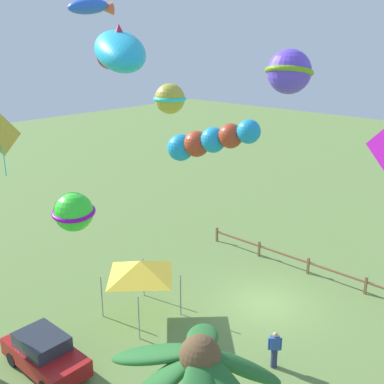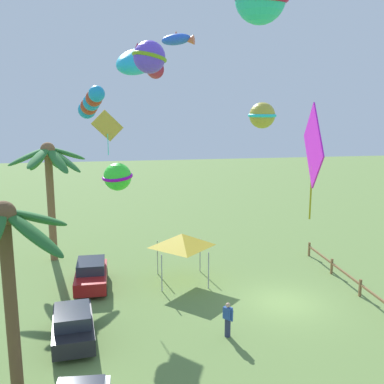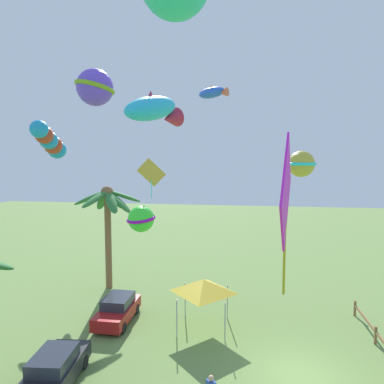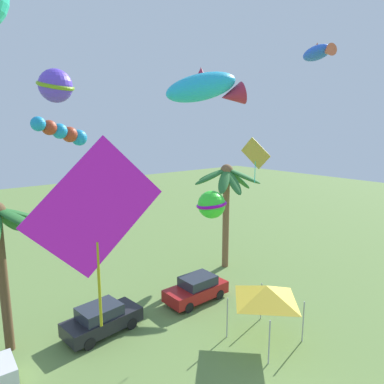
# 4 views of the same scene
# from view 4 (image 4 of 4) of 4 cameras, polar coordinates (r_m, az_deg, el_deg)

# --- Properties ---
(palm_tree_0) EXTENTS (4.66, 4.90, 7.74)m
(palm_tree_0) POSITION_cam_4_polar(r_m,az_deg,el_deg) (25.30, 5.70, 0.68)
(palm_tree_0) COLOR brown
(palm_tree_0) RESTS_ON ground
(parked_car_0) EXTENTS (3.91, 1.77, 1.51)m
(parked_car_0) POSITION_cam_4_polar(r_m,az_deg,el_deg) (21.82, 0.74, -15.54)
(parked_car_0) COLOR #A51919
(parked_car_0) RESTS_ON ground
(parked_car_2) EXTENTS (4.05, 2.09, 1.51)m
(parked_car_2) POSITION_cam_4_polar(r_m,az_deg,el_deg) (19.40, -14.53, -19.47)
(parked_car_2) COLOR black
(parked_car_2) RESTS_ON ground
(festival_tent) EXTENTS (2.86, 2.86, 2.85)m
(festival_tent) POSITION_cam_4_polar(r_m,az_deg,el_deg) (17.89, 12.00, -15.84)
(festival_tent) COLOR #9E9EA3
(festival_tent) RESTS_ON ground
(kite_fish_2) EXTENTS (1.49, 2.12, 0.86)m
(kite_fish_2) POSITION_cam_4_polar(r_m,az_deg,el_deg) (18.59, 19.94, 20.68)
(kite_fish_2) COLOR blue
(kite_fish_3) EXTENTS (3.94, 3.07, 1.88)m
(kite_fish_3) POSITION_cam_4_polar(r_m,az_deg,el_deg) (16.26, 2.23, 16.65)
(kite_fish_3) COLOR #23B6E4
(kite_tube_4) EXTENTS (2.32, 1.05, 1.16)m
(kite_tube_4) POSITION_cam_4_polar(r_m,az_deg,el_deg) (15.03, -20.46, 9.18)
(kite_tube_4) COLOR #1C95D2
(kite_ball_5) EXTENTS (1.52, 1.52, 1.10)m
(kite_ball_5) POSITION_cam_4_polar(r_m,az_deg,el_deg) (12.88, -21.42, 15.88)
(kite_ball_5) COLOR #6341DF
(kite_diamond_6) EXTENTS (0.48, 1.95, 2.76)m
(kite_diamond_6) POSITION_cam_4_polar(r_m,az_deg,el_deg) (21.48, 10.36, 6.15)
(kite_diamond_6) COLOR gold
(kite_ball_7) EXTENTS (2.32, 2.32, 1.49)m
(kite_ball_7) POSITION_cam_4_polar(r_m,az_deg,el_deg) (18.60, 3.22, -2.07)
(kite_ball_7) COLOR #35E530
(kite_diamond_8) EXTENTS (2.90, 0.61, 4.11)m
(kite_diamond_8) POSITION_cam_4_polar(r_m,az_deg,el_deg) (7.40, -15.53, -3.01)
(kite_diamond_8) COLOR #D41ACF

